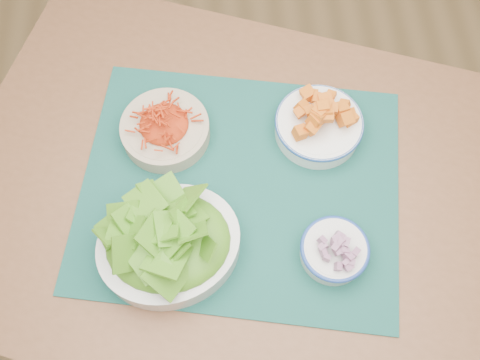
{
  "coord_description": "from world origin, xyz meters",
  "views": [
    {
      "loc": [
        0.18,
        -0.13,
        1.7
      ],
      "look_at": [
        0.21,
        0.29,
        0.78
      ],
      "focal_mm": 40.0,
      "sensor_mm": 36.0,
      "label": 1
    }
  ],
  "objects_px": {
    "table": "(265,215)",
    "squash_bowl": "(320,121)",
    "lettuce_bowl": "(168,242)",
    "onion_bowl": "(335,250)",
    "carrot_bowl": "(165,127)",
    "placemat": "(240,187)"
  },
  "relations": [
    {
      "from": "table",
      "to": "squash_bowl",
      "type": "xyz_separation_m",
      "value": [
        0.11,
        0.14,
        0.14
      ]
    },
    {
      "from": "lettuce_bowl",
      "to": "placemat",
      "type": "bearing_deg",
      "value": 26.53
    },
    {
      "from": "carrot_bowl",
      "to": "squash_bowl",
      "type": "height_order",
      "value": "squash_bowl"
    },
    {
      "from": "carrot_bowl",
      "to": "onion_bowl",
      "type": "relative_size",
      "value": 1.36
    },
    {
      "from": "squash_bowl",
      "to": "table",
      "type": "bearing_deg",
      "value": -129.66
    },
    {
      "from": "table",
      "to": "onion_bowl",
      "type": "distance_m",
      "value": 0.21
    },
    {
      "from": "squash_bowl",
      "to": "lettuce_bowl",
      "type": "bearing_deg",
      "value": -142.16
    },
    {
      "from": "placemat",
      "to": "lettuce_bowl",
      "type": "xyz_separation_m",
      "value": [
        -0.13,
        -0.12,
        0.05
      ]
    },
    {
      "from": "squash_bowl",
      "to": "placemat",
      "type": "bearing_deg",
      "value": -146.02
    },
    {
      "from": "carrot_bowl",
      "to": "onion_bowl",
      "type": "bearing_deg",
      "value": -42.07
    },
    {
      "from": "onion_bowl",
      "to": "carrot_bowl",
      "type": "bearing_deg",
      "value": 137.93
    },
    {
      "from": "table",
      "to": "squash_bowl",
      "type": "relative_size",
      "value": 7.04
    },
    {
      "from": "placemat",
      "to": "carrot_bowl",
      "type": "relative_size",
      "value": 3.27
    },
    {
      "from": "placemat",
      "to": "lettuce_bowl",
      "type": "bearing_deg",
      "value": -127.4
    },
    {
      "from": "carrot_bowl",
      "to": "lettuce_bowl",
      "type": "height_order",
      "value": "lettuce_bowl"
    },
    {
      "from": "table",
      "to": "carrot_bowl",
      "type": "bearing_deg",
      "value": 162.51
    },
    {
      "from": "lettuce_bowl",
      "to": "onion_bowl",
      "type": "xyz_separation_m",
      "value": [
        0.29,
        -0.03,
        -0.02
      ]
    },
    {
      "from": "placemat",
      "to": "lettuce_bowl",
      "type": "distance_m",
      "value": 0.19
    },
    {
      "from": "table",
      "to": "placemat",
      "type": "relative_size",
      "value": 2.35
    },
    {
      "from": "squash_bowl",
      "to": "lettuce_bowl",
      "type": "relative_size",
      "value": 0.67
    },
    {
      "from": "table",
      "to": "onion_bowl",
      "type": "bearing_deg",
      "value": -28.74
    },
    {
      "from": "table",
      "to": "carrot_bowl",
      "type": "height_order",
      "value": "carrot_bowl"
    }
  ]
}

